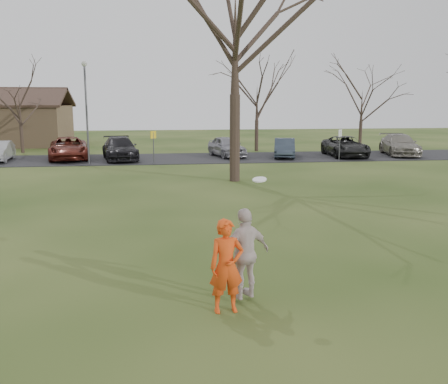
{
  "coord_description": "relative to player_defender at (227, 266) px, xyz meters",
  "views": [
    {
      "loc": [
        -1.7,
        -8.73,
        3.87
      ],
      "look_at": [
        0.0,
        4.0,
        1.5
      ],
      "focal_mm": 39.44,
      "sensor_mm": 36.0,
      "label": 1
    }
  ],
  "objects": [
    {
      "name": "catching_play",
      "position": [
        0.43,
        0.43,
        0.1
      ],
      "size": [
        1.13,
        0.81,
        2.37
      ],
      "color": "beige",
      "rests_on": "ground"
    },
    {
      "name": "lamp_post",
      "position": [
        -5.49,
        22.66,
        3.09
      ],
      "size": [
        0.34,
        0.34,
        6.27
      ],
      "color": "#47474C",
      "rests_on": "ground"
    },
    {
      "name": "sign_white",
      "position": [
        10.51,
        22.16,
        0.57
      ],
      "size": [
        0.35,
        0.35,
        2.08
      ],
      "color": "#47474C",
      "rests_on": "ground"
    },
    {
      "name": "parking_strip",
      "position": [
        0.51,
        25.16,
        -0.86
      ],
      "size": [
        62.0,
        6.5,
        0.04
      ],
      "primitive_type": "cube",
      "color": "black",
      "rests_on": "ground"
    },
    {
      "name": "player_defender",
      "position": [
        0.0,
        0.0,
        0.0
      ],
      "size": [
        0.68,
        0.48,
        1.77
      ],
      "primitive_type": "imported",
      "rotation": [
        0.0,
        0.0,
        0.09
      ],
      "color": "#E04312",
      "rests_on": "ground"
    },
    {
      "name": "car_5",
      "position": [
        7.5,
        24.71,
        -0.19
      ],
      "size": [
        2.29,
        4.17,
        1.3
      ],
      "primitive_type": "imported",
      "rotation": [
        0.0,
        0.0,
        -0.24
      ],
      "color": "#2F3946",
      "rests_on": "parking_strip"
    },
    {
      "name": "car_3",
      "position": [
        -3.75,
        24.79,
        -0.1
      ],
      "size": [
        2.91,
        5.41,
        1.49
      ],
      "primitive_type": "imported",
      "rotation": [
        0.0,
        0.0,
        0.17
      ],
      "color": "black",
      "rests_on": "parking_strip"
    },
    {
      "name": "car_4",
      "position": [
        3.58,
        25.64,
        -0.12
      ],
      "size": [
        2.62,
        4.5,
        1.44
      ],
      "primitive_type": "imported",
      "rotation": [
        0.0,
        0.0,
        0.23
      ],
      "color": "gray",
      "rests_on": "parking_strip"
    },
    {
      "name": "sign_yellow",
      "position": [
        -1.49,
        22.16,
        0.57
      ],
      "size": [
        0.35,
        0.35,
        2.08
      ],
      "color": "#47474C",
      "rests_on": "ground"
    },
    {
      "name": "car_2",
      "position": [
        -7.17,
        25.41,
        -0.1
      ],
      "size": [
        3.27,
        5.65,
        1.48
      ],
      "primitive_type": "imported",
      "rotation": [
        0.0,
        0.0,
        0.16
      ],
      "color": "#5C1E15",
      "rests_on": "parking_strip"
    },
    {
      "name": "car_7",
      "position": [
        16.13,
        25.03,
        -0.1
      ],
      "size": [
        3.11,
        5.45,
        1.49
      ],
      "primitive_type": "imported",
      "rotation": [
        0.0,
        0.0,
        -0.21
      ],
      "color": "gray",
      "rests_on": "parking_strip"
    },
    {
      "name": "ground",
      "position": [
        0.51,
        0.16,
        -0.88
      ],
      "size": [
        120.0,
        120.0,
        0.0
      ],
      "primitive_type": "plane",
      "color": "#1E380F",
      "rests_on": "ground"
    },
    {
      "name": "small_tree_row",
      "position": [
        4.89,
        30.22,
        3.01
      ],
      "size": [
        55.0,
        5.9,
        8.5
      ],
      "color": "#352821",
      "rests_on": "ground"
    },
    {
      "name": "car_6",
      "position": [
        11.91,
        24.74,
        -0.14
      ],
      "size": [
        2.66,
        5.22,
        1.41
      ],
      "primitive_type": "imported",
      "rotation": [
        0.0,
        0.0,
        -0.06
      ],
      "color": "black",
      "rests_on": "parking_strip"
    },
    {
      "name": "big_tree",
      "position": [
        2.51,
        15.16,
        6.12
      ],
      "size": [
        9.0,
        9.0,
        14.0
      ],
      "primitive_type": null,
      "color": "#352821",
      "rests_on": "ground"
    }
  ]
}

